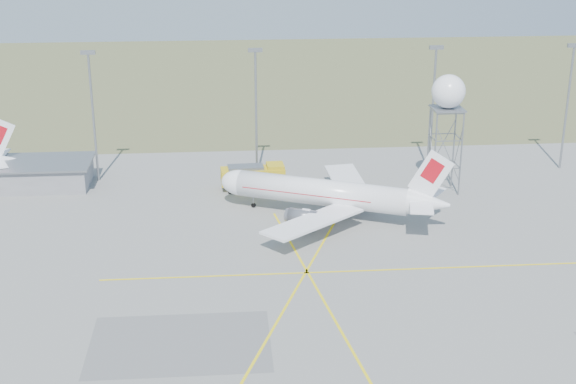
{
  "coord_description": "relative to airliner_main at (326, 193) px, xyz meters",
  "views": [
    {
      "loc": [
        -15.03,
        -55.45,
        41.46
      ],
      "look_at": [
        -7.15,
        40.0,
        6.62
      ],
      "focal_mm": 50.0,
      "sensor_mm": 36.0,
      "label": 1
    }
  ],
  "objects": [
    {
      "name": "radar_tower",
      "position": [
        18.95,
        8.94,
        6.61
      ],
      "size": [
        4.94,
        4.94,
        17.9
      ],
      "color": "gray",
      "rests_on": "ground"
    },
    {
      "name": "airliner_main",
      "position": [
        0.0,
        0.0,
        0.0
      ],
      "size": [
        31.37,
        29.25,
        11.2
      ],
      "rotation": [
        0.0,
        0.0,
        2.72
      ],
      "color": "white",
      "rests_on": "ground"
    },
    {
      "name": "mast_d",
      "position": [
        41.29,
        18.29,
        8.64
      ],
      "size": [
        2.2,
        0.5,
        20.5
      ],
      "color": "gray",
      "rests_on": "ground"
    },
    {
      "name": "mast_a",
      "position": [
        -33.71,
        18.29,
        8.64
      ],
      "size": [
        2.2,
        0.5,
        20.5
      ],
      "color": "gray",
      "rests_on": "ground"
    },
    {
      "name": "fire_truck",
      "position": [
        -9.32,
        12.31,
        -1.58
      ],
      "size": [
        9.82,
        4.32,
        3.86
      ],
      "rotation": [
        0.0,
        0.0,
        0.06
      ],
      "color": "gold",
      "rests_on": "ground"
    },
    {
      "name": "building_grey",
      "position": [
        -43.71,
        16.29,
        -1.46
      ],
      "size": [
        19.0,
        10.0,
        3.9
      ],
      "color": "gray",
      "rests_on": "ground"
    },
    {
      "name": "mast_b",
      "position": [
        -8.71,
        18.29,
        8.64
      ],
      "size": [
        2.2,
        0.5,
        20.5
      ],
      "color": "gray",
      "rests_on": "ground"
    },
    {
      "name": "grass_strip",
      "position": [
        1.29,
        92.29,
        -3.42
      ],
      "size": [
        400.0,
        120.0,
        0.03
      ],
      "primitive_type": "cube",
      "color": "#566738",
      "rests_on": "ground"
    },
    {
      "name": "mast_c",
      "position": [
        19.29,
        18.29,
        8.64
      ],
      "size": [
        2.2,
        0.5,
        20.5
      ],
      "color": "gray",
      "rests_on": "ground"
    }
  ]
}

